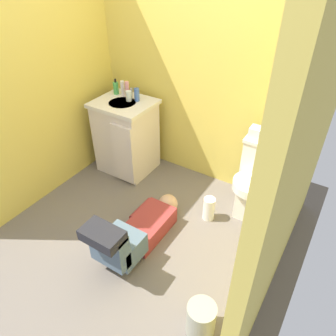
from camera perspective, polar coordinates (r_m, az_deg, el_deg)
ground_plane at (r=3.08m, az=-3.70°, el=-9.81°), size 2.74×2.90×0.04m
wall_back at (r=3.16m, az=6.30°, el=17.60°), size 2.40×0.08×2.40m
wall_left at (r=3.16m, az=-22.71°, el=15.10°), size 0.08×1.90×2.40m
wall_right at (r=1.98m, az=23.35°, el=2.87°), size 0.08×1.90×2.40m
toilet at (r=3.05m, az=15.40°, el=-2.17°), size 0.36×0.46×0.75m
vanity_cabinet at (r=3.54m, az=-7.46°, el=5.68°), size 0.60×0.53×0.82m
faucet at (r=3.44m, az=-6.56°, el=13.25°), size 0.02×0.02×0.10m
person_plumber at (r=2.75m, az=-5.89°, el=-11.25°), size 0.39×1.06×0.52m
tissue_box at (r=2.90m, az=16.50°, el=5.81°), size 0.22×0.11×0.10m
toiletry_bag at (r=2.87m, az=19.33°, el=5.01°), size 0.12×0.09×0.11m
soap_dispenser at (r=3.53m, az=-9.30°, el=13.96°), size 0.06×0.06×0.17m
bottle_white at (r=3.49m, az=-8.13°, el=13.96°), size 0.04×0.04×0.15m
bottle_pink at (r=3.42m, az=-7.31°, el=13.71°), size 0.04×0.04×0.17m
bottle_clear at (r=3.36m, az=-7.04°, el=12.67°), size 0.06×0.06×0.10m
bottle_blue at (r=3.34m, az=-5.60°, el=12.93°), size 0.05×0.05×0.13m
trash_can at (r=2.35m, az=5.90°, el=-25.36°), size 0.20×0.20×0.27m
paper_towel_roll at (r=3.04m, az=7.33°, el=-7.22°), size 0.11×0.11×0.24m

